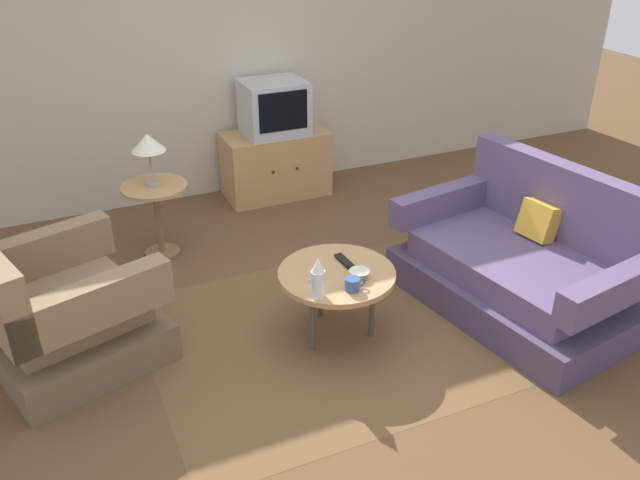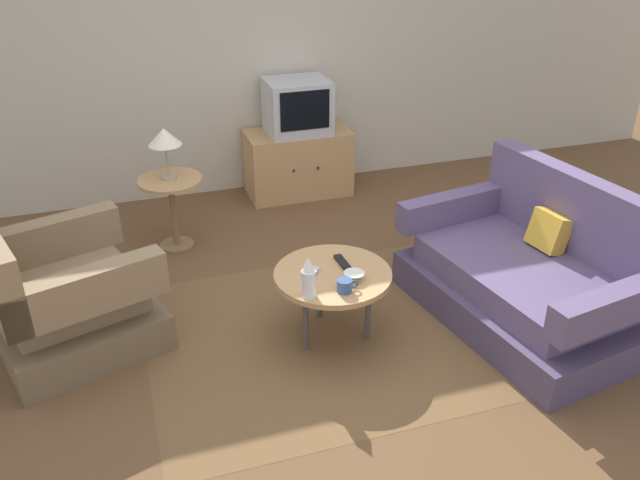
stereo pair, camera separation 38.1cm
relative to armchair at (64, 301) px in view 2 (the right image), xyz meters
The scene contains 15 objects.
ground_plane 1.60m from the armchair, 15.80° to the right, with size 16.00×16.00×0.00m, color brown.
back_wall 2.80m from the armchair, 54.45° to the left, with size 9.00×0.12×2.70m, color #BCB29E.
area_rug 1.65m from the armchair, 14.68° to the right, with size 2.30×1.85×0.00m, color brown.
armchair is the anchor object (origin of this frame).
couch 2.91m from the armchair, 12.15° to the right, with size 1.18×1.68×0.93m.
coffee_table 1.63m from the armchair, 14.67° to the right, with size 0.72×0.72×0.45m.
side_table 1.33m from the armchair, 53.82° to the left, with size 0.49×0.49×0.58m.
tv_stand 2.67m from the armchair, 41.73° to the left, with size 0.92×0.50×0.59m.
television 2.71m from the armchair, 41.60° to the left, with size 0.54×0.46×0.46m.
table_lamp 1.46m from the armchair, 54.25° to the left, with size 0.25×0.25×0.39m.
vase 1.51m from the armchair, 24.40° to the right, with size 0.08×0.08×0.25m.
mug 1.70m from the armchair, 21.91° to the right, with size 0.13×0.09×0.08m.
bowl 1.76m from the armchair, 17.55° to the right, with size 0.13×0.13×0.05m.
tv_remote_dark 1.70m from the armchair, 11.16° to the right, with size 0.06×0.18×0.02m.
tv_remote_silver 1.50m from the armchair, 15.81° to the right, with size 0.14×0.16×0.02m.
Camera 2 is at (-1.07, -3.22, 2.51)m, focal length 37.08 mm.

